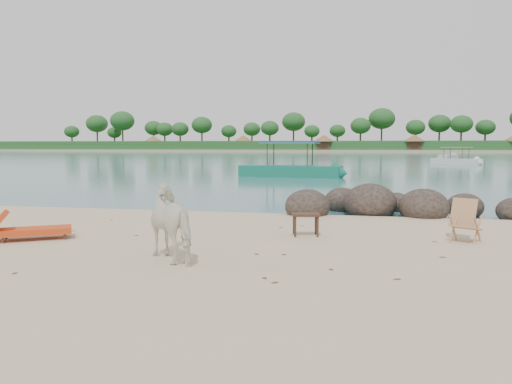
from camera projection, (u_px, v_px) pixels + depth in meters
water at (347, 155)px, 95.74m from camera, size 400.00×400.00×0.00m
far_shore at (352, 151)px, 173.76m from camera, size 420.00×90.00×1.40m
far_scenery at (351, 141)px, 140.99m from camera, size 420.00×18.00×9.50m
boulders at (387, 206)px, 13.96m from camera, size 6.49×3.04×1.11m
cow at (176, 223)px, 8.27m from camera, size 1.55×1.49×1.25m
side_table at (306, 226)px, 10.41m from camera, size 0.64×0.49×0.46m
lounge_chair at (35, 228)px, 10.01m from camera, size 1.77×1.41×0.51m
deck_chair at (466, 222)px, 9.72m from camera, size 0.76×0.78×0.83m
boat_near at (290, 148)px, 31.01m from camera, size 7.27×2.56×3.46m
boat_mid at (456, 150)px, 51.39m from camera, size 5.22×5.05×2.89m
boat_far at (448, 156)px, 73.10m from camera, size 3.93×6.06×0.71m
dead_leaves at (246, 250)px, 9.11m from camera, size 7.75×5.33×0.00m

